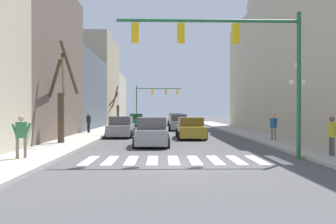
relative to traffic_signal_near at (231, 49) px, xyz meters
The scene contains 20 objects.
ground_plane 5.41m from the traffic_signal_near, 148.95° to the right, with size 240.00×240.00×0.00m, color #4C4C4F.
sidewalk_left 10.07m from the traffic_signal_near, behind, with size 2.80×90.00×0.15m.
building_row_left 25.71m from the traffic_signal_near, 120.87° to the left, with size 6.00×60.72×12.86m.
building_row_right 14.12m from the traffic_signal_near, 49.91° to the left, with size 6.00×35.88×13.47m.
crosswalk_stripes 5.26m from the traffic_signal_near, behind, with size 8.55×2.60×0.01m.
traffic_signal_near is the anchor object (origin of this frame).
traffic_signal_far 40.90m from the traffic_signal_near, 95.99° to the left, with size 7.68×0.28×6.17m.
street_lamp_right_corner 5.38m from the traffic_signal_near, 35.35° to the left, with size 0.95×0.36×4.58m.
car_parked_right_near 30.24m from the traffic_signal_near, 102.11° to the left, with size 1.96×4.86×1.68m.
car_parked_left_near 7.70m from the traffic_signal_near, 123.33° to the left, with size 2.08×4.32×1.72m.
car_parked_right_far 32.55m from the traffic_signal_near, 91.76° to the left, with size 2.17×4.57×1.72m.
car_driving_toward_lane 20.88m from the traffic_signal_near, 93.41° to the left, with size 2.01×4.37×1.72m.
car_parked_left_mid 14.04m from the traffic_signal_near, 117.65° to the left, with size 2.06×4.37×1.65m.
car_parked_left_far 11.32m from the traffic_signal_near, 94.43° to the left, with size 2.14×4.61×1.60m.
pedestrian_crossing_street 9.37m from the traffic_signal_near, 59.03° to the left, with size 0.37×0.72×1.73m.
pedestrian_on_left_sidewalk 9.60m from the traffic_signal_near, behind, with size 0.68×0.51×1.78m.
pedestrian_waiting_at_curb 18.12m from the traffic_signal_near, 122.34° to the left, with size 0.49×0.70×1.79m.
pedestrian_on_right_sidewalk 5.72m from the traffic_signal_near, ahead, with size 0.27×0.74×1.72m.
street_tree_right_near 33.18m from the traffic_signal_near, 106.27° to the left, with size 1.39×2.42×5.40m.
street_tree_left_near 10.99m from the traffic_signal_near, 147.37° to the left, with size 2.34×3.28×6.26m.
Camera 1 is at (-1.00, -12.97, 2.15)m, focal length 35.00 mm.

